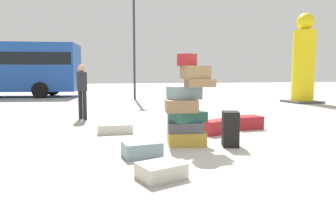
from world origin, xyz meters
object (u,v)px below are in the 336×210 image
object	(u,v)px
suitcase_maroon_white_trunk	(218,127)
person_bearded_onlooker	(82,87)
suitcase_cream_right_side	(161,171)
suitcase_charcoal_foreground_near	(172,115)
suitcase_tower	(187,107)
yellow_dummy_statue	(304,63)
suitcase_slate_behind_tower	(142,149)
suitcase_cream_upright_blue	(115,129)
suitcase_maroon_left_side	(247,122)
lamp_post	(134,17)
suitcase_black_foreground_far	(230,129)

from	to	relation	value
suitcase_maroon_white_trunk	person_bearded_onlooker	distance (m)	4.37
suitcase_cream_right_side	suitcase_charcoal_foreground_near	world-z (taller)	suitcase_charcoal_foreground_near
suitcase_tower	yellow_dummy_statue	world-z (taller)	yellow_dummy_statue
suitcase_slate_behind_tower	suitcase_charcoal_foreground_near	bearing A→B (deg)	57.99
suitcase_slate_behind_tower	person_bearded_onlooker	bearing A→B (deg)	95.73
person_bearded_onlooker	yellow_dummy_statue	world-z (taller)	yellow_dummy_statue
suitcase_cream_upright_blue	suitcase_charcoal_foreground_near	world-z (taller)	suitcase_charcoal_foreground_near
suitcase_maroon_left_side	suitcase_maroon_white_trunk	bearing A→B (deg)	-161.13
lamp_post	yellow_dummy_statue	bearing A→B (deg)	-27.17
suitcase_black_foreground_far	suitcase_maroon_white_trunk	bearing A→B (deg)	95.03
suitcase_tower	suitcase_cream_upright_blue	size ratio (longest dim) A/B	2.18
suitcase_slate_behind_tower	suitcase_maroon_left_side	distance (m)	3.48
suitcase_cream_right_side	person_bearded_onlooker	world-z (taller)	person_bearded_onlooker
suitcase_maroon_left_side	lamp_post	world-z (taller)	lamp_post
suitcase_cream_right_side	suitcase_maroon_white_trunk	distance (m)	3.19
suitcase_tower	suitcase_cream_right_side	distance (m)	2.00
suitcase_tower	suitcase_maroon_white_trunk	distance (m)	1.46
suitcase_black_foreground_far	suitcase_cream_right_side	bearing A→B (deg)	-121.73
person_bearded_onlooker	suitcase_black_foreground_far	bearing A→B (deg)	-2.45
person_bearded_onlooker	suitcase_charcoal_foreground_near	bearing A→B (deg)	16.35
suitcase_slate_behind_tower	suitcase_cream_upright_blue	distance (m)	2.12
person_bearded_onlooker	lamp_post	size ratio (longest dim) A/B	0.24
suitcase_cream_upright_blue	suitcase_cream_right_side	bearing A→B (deg)	-82.21
suitcase_charcoal_foreground_near	person_bearded_onlooker	world-z (taller)	person_bearded_onlooker
suitcase_cream_upright_blue	person_bearded_onlooker	xyz separation A→B (m)	(-0.79, 2.40, 0.87)
suitcase_cream_right_side	suitcase_maroon_white_trunk	size ratio (longest dim) A/B	0.71
suitcase_maroon_white_trunk	yellow_dummy_statue	xyz separation A→B (m)	(6.90, 6.10, 1.70)
suitcase_cream_right_side	lamp_post	distance (m)	13.29
suitcase_tower	suitcase_cream_upright_blue	distance (m)	2.04
lamp_post	suitcase_cream_upright_blue	bearing A→B (deg)	-100.17
yellow_dummy_statue	lamp_post	world-z (taller)	lamp_post
suitcase_maroon_left_side	yellow_dummy_statue	xyz separation A→B (m)	(5.96, 5.69, 1.70)
suitcase_maroon_white_trunk	suitcase_black_foreground_far	bearing A→B (deg)	-126.99
suitcase_maroon_white_trunk	lamp_post	size ratio (longest dim) A/B	0.12
suitcase_maroon_left_side	suitcase_slate_behind_tower	bearing A→B (deg)	-151.69
yellow_dummy_statue	lamp_post	bearing A→B (deg)	152.83
suitcase_black_foreground_far	suitcase_slate_behind_tower	bearing A→B (deg)	-151.63
suitcase_maroon_left_side	lamp_post	distance (m)	10.54
lamp_post	suitcase_maroon_white_trunk	bearing A→B (deg)	-86.60
suitcase_maroon_left_side	person_bearded_onlooker	distance (m)	4.84
suitcase_tower	suitcase_maroon_left_side	xyz separation A→B (m)	(1.96, 1.30, -0.56)
suitcase_slate_behind_tower	person_bearded_onlooker	world-z (taller)	person_bearded_onlooker
suitcase_slate_behind_tower	suitcase_charcoal_foreground_near	distance (m)	3.00
suitcase_maroon_left_side	lamp_post	bearing A→B (deg)	94.28
suitcase_cream_right_side	suitcase_black_foreground_far	bearing A→B (deg)	21.18
suitcase_cream_upright_blue	suitcase_charcoal_foreground_near	bearing A→B (deg)	23.72
suitcase_cream_upright_blue	yellow_dummy_statue	bearing A→B (deg)	31.97
suitcase_black_foreground_far	suitcase_charcoal_foreground_near	size ratio (longest dim) A/B	1.14
suitcase_slate_behind_tower	suitcase_cream_upright_blue	size ratio (longest dim) A/B	0.77
suitcase_tower	person_bearded_onlooker	size ratio (longest dim) A/B	1.05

